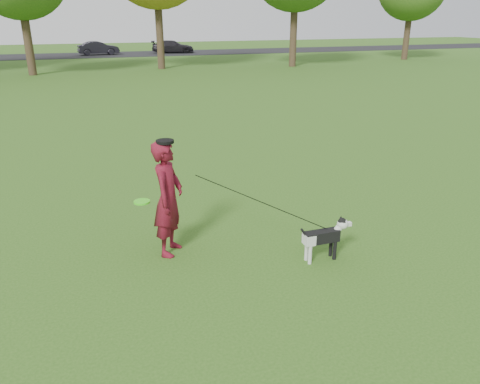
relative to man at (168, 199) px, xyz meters
name	(u,v)px	position (x,y,z in m)	size (l,w,h in m)	color
ground	(217,257)	(0.61, -0.41, -0.87)	(120.00, 120.00, 0.00)	#285116
road	(91,55)	(0.61, 39.59, -0.86)	(120.00, 7.00, 0.02)	black
man	(168,199)	(0.00, 0.00, 0.00)	(0.64, 0.42, 1.74)	#530B15
dog	(326,235)	(2.09, -0.98, -0.48)	(0.84, 0.17, 0.64)	black
car_mid	(98,48)	(1.34, 39.59, -0.26)	(1.25, 3.58, 1.18)	black
car_right	(173,47)	(8.16, 39.59, -0.28)	(1.61, 3.95, 1.15)	black
man_held_items	(264,203)	(1.31, -0.52, -0.05)	(2.72, 1.10, 1.32)	#43E31C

